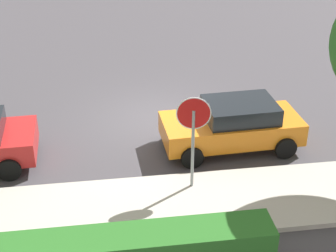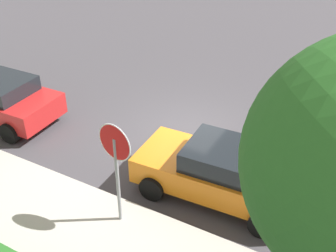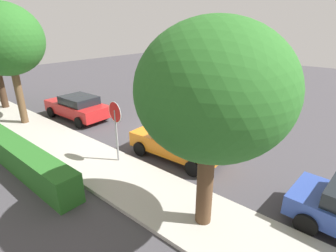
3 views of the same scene
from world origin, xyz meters
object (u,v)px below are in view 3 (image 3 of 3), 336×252
object	(u,v)px
parked_car_orange	(178,142)
street_tree_near_corner	(214,92)
parked_car_red	(78,107)
stop_sign	(116,121)
street_tree_mid_block	(4,40)

from	to	relation	value
parked_car_orange	street_tree_near_corner	xyz separation A→B (m)	(-3.25, 2.87, 3.26)
parked_car_orange	street_tree_near_corner	distance (m)	5.43
parked_car_orange	street_tree_near_corner	size ratio (longest dim) A/B	0.72
parked_car_red	stop_sign	bearing A→B (deg)	161.89
street_tree_near_corner	parked_car_orange	bearing A→B (deg)	-41.47
stop_sign	street_tree_near_corner	world-z (taller)	street_tree_near_corner
parked_car_red	street_tree_near_corner	bearing A→B (deg)	165.34
street_tree_mid_block	parked_car_red	bearing A→B (deg)	-120.95
parked_car_red	street_tree_mid_block	world-z (taller)	street_tree_mid_block
parked_car_red	street_tree_mid_block	size ratio (longest dim) A/B	0.67
stop_sign	street_tree_mid_block	distance (m)	8.36
parked_car_orange	street_tree_mid_block	bearing A→B (deg)	15.84
stop_sign	street_tree_mid_block	xyz separation A→B (m)	(7.85, 0.66, 2.81)
stop_sign	parked_car_red	distance (m)	6.65
stop_sign	street_tree_near_corner	xyz separation A→B (m)	(-4.84, 0.86, 2.14)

